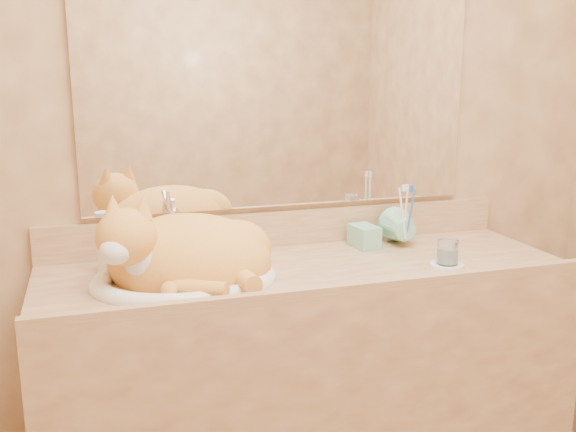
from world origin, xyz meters
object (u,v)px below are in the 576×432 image
object	(u,v)px
vanity_counter	(307,395)
cat	(181,251)
sink_basin	(184,254)
toothbrush_cup	(406,232)
water_glass	(448,252)
soap_dispenser	(373,227)

from	to	relation	value
vanity_counter	cat	size ratio (longest dim) A/B	3.34
sink_basin	toothbrush_cup	size ratio (longest dim) A/B	4.19
cat	water_glass	world-z (taller)	cat
soap_dispenser	toothbrush_cup	distance (m)	0.12
cat	toothbrush_cup	xyz separation A→B (m)	(0.76, 0.10, -0.03)
vanity_counter	water_glass	size ratio (longest dim) A/B	21.36
water_glass	cat	bearing A→B (deg)	171.38
sink_basin	cat	world-z (taller)	cat
toothbrush_cup	water_glass	bearing A→B (deg)	-83.14
cat	soap_dispenser	size ratio (longest dim) A/B	2.92
water_glass	soap_dispenser	bearing A→B (deg)	121.09
toothbrush_cup	water_glass	size ratio (longest dim) A/B	1.64
soap_dispenser	water_glass	xyz separation A→B (m)	(0.14, -0.23, -0.03)
soap_dispenser	toothbrush_cup	size ratio (longest dim) A/B	1.34
vanity_counter	sink_basin	size ratio (longest dim) A/B	3.11
toothbrush_cup	vanity_counter	bearing A→B (deg)	-165.62
water_glass	vanity_counter	bearing A→B (deg)	163.17
soap_dispenser	water_glass	world-z (taller)	soap_dispenser
sink_basin	cat	distance (m)	0.02
vanity_counter	soap_dispenser	bearing A→B (deg)	22.60
vanity_counter	toothbrush_cup	xyz separation A→B (m)	(0.38, 0.10, 0.48)
soap_dispenser	cat	bearing A→B (deg)	-176.73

